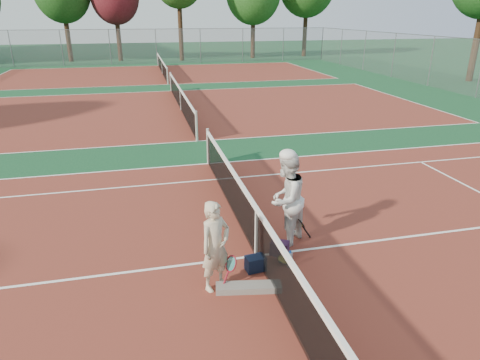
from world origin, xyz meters
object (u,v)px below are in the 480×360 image
Objects in this scene: sports_bag_purple at (280,248)px; racket_black_held at (300,229)px; sports_bag_navy at (255,263)px; water_bottle at (290,260)px; racket_red at (231,272)px; racket_spare at (284,261)px; player_a at (215,246)px; net_main at (256,232)px; player_b at (286,199)px.

racket_black_held is at bearing 37.44° from sports_bag_purple.
sports_bag_navy is 0.63m from water_bottle.
water_bottle is (1.15, 0.30, -0.13)m from racket_red.
racket_spare is 1.73× the size of sports_bag_navy.
racket_red reaches higher than racket_spare.
racket_red is at bearing -37.00° from player_a.
sports_bag_navy is (-0.13, -0.45, -0.37)m from net_main.
racket_spare is (-0.27, -0.76, -0.88)m from player_b.
player_a is 1.67m from sports_bag_purple.
sports_bag_purple is at bearing 8.30° from racket_red.
net_main is at bearing 32.65° from racket_spare.
racket_red is 0.93× the size of racket_spare.
net_main is 0.60m from sports_bag_navy.
player_b is 5.42× the size of sports_bag_navy.
sports_bag_navy is (-0.83, -0.85, -0.80)m from player_b.
racket_red is 1.61× the size of sports_bag_navy.
net_main reaches higher than racket_red.
net_main reaches higher than racket_black_held.
sports_bag_navy reaches higher than sports_bag_purple.
player_a is 1.56m from water_bottle.
player_b is 1.93m from racket_red.
player_a is 0.56m from racket_red.
player_a is 2.00m from player_b.
racket_black_held is 1.43m from sports_bag_navy.
sports_bag_purple is at bearing -21.19° from racket_spare.
sports_bag_navy is (-1.15, -0.84, -0.12)m from racket_black_held.
sports_bag_purple is at bearing 95.14° from water_bottle.
racket_black_held reaches higher than sports_bag_purple.
racket_black_held is at bearing 36.12° from sports_bag_navy.
sports_bag_purple is (-0.56, -0.43, -0.12)m from racket_black_held.
player_a is 2.80× the size of racket_red.
racket_spare is 2.00× the size of water_bottle.
racket_red is at bearing -165.15° from water_bottle.
player_b is at bearing 5.89° from player_a.
net_main is 0.72m from racket_spare.
water_bottle is at bearing 34.60° from player_b.
sports_bag_navy is (0.77, 0.33, -0.64)m from player_a.
water_bottle is (0.04, -0.46, 0.01)m from sports_bag_purple.
racket_black_held is (1.67, 1.20, -0.02)m from racket_red.
sports_bag_navy is at bearing 8.29° from racket_red.
player_a is 2.31m from racket_black_held.
player_b reaches higher than net_main.
racket_spare is at bearing 111.89° from water_bottle.
player_a is 3.02× the size of racket_black_held.
player_a is 4.65× the size of sports_bag_purple.
racket_spare is at bearing -39.46° from net_main.
net_main is 0.59m from sports_bag_purple.
player_a reaches higher than racket_black_held.
player_a is 0.83× the size of player_b.
water_bottle is at bearing -176.00° from racket_spare.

